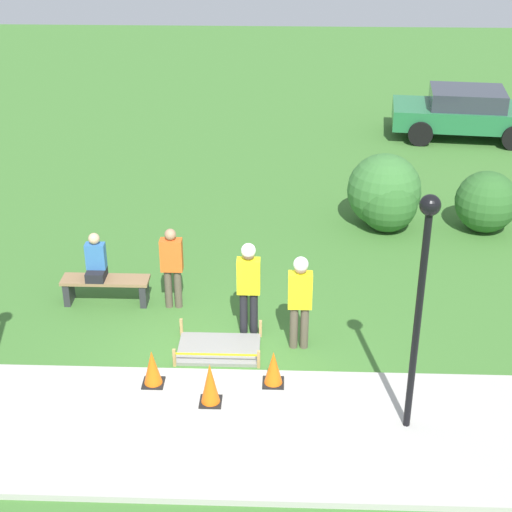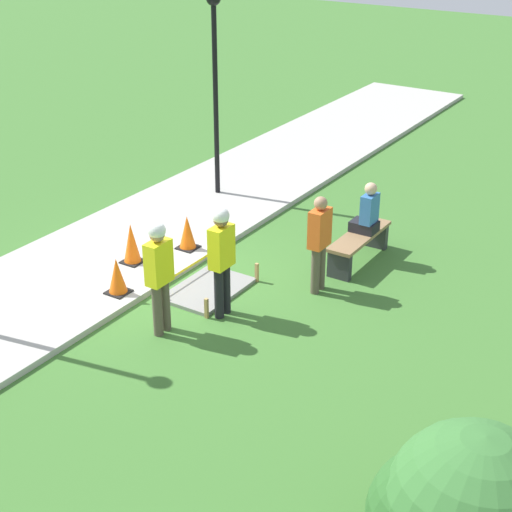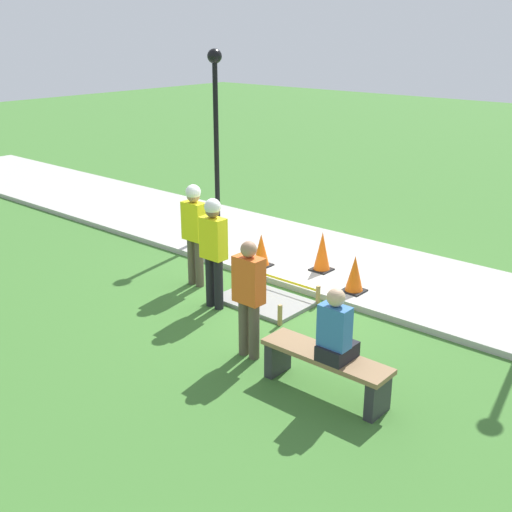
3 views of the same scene
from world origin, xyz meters
The scene contains 13 objects.
ground_plane centered at (0.00, 0.00, 0.00)m, with size 60.00×60.00×0.00m, color #3D702D.
sidewalk centered at (0.00, -1.46, 0.05)m, with size 28.00×2.91×0.10m.
wet_concrete_patch centered at (-0.04, 0.68, 0.04)m, with size 1.44×1.00×0.32m.
traffic_cone_near_patch centered at (-0.98, -0.43, 0.40)m, with size 0.34×0.34×0.61m.
traffic_cone_far_patch centered at (-0.04, -0.88, 0.45)m, with size 0.34×0.34×0.70m.
traffic_cone_sidewalk_edge centered at (0.91, -0.36, 0.39)m, with size 0.34×0.34×0.59m.
park_bench centered at (-2.28, 2.23, 0.36)m, with size 1.63×0.44×0.52m.
person_seated_on_bench centered at (-2.43, 2.28, 0.87)m, with size 0.36×0.44×0.89m.
worker_supervisor centered at (1.32, 0.85, 1.03)m, with size 0.40×0.25×1.73m.
worker_assistant centered at (0.45, 1.30, 1.03)m, with size 0.40×0.25×1.74m.
bystander_in_orange_shirt centered at (-1.00, 2.14, 0.90)m, with size 0.40×0.22×1.60m.
lamppost_far centered at (-3.48, -1.55, 2.69)m, with size 0.28×0.28×3.97m.
shrub_rounded_far centered at (3.29, 6.03, 0.83)m, with size 1.67×1.67×1.67m.
Camera 2 is at (8.80, 7.24, 5.93)m, focal length 55.00 mm.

